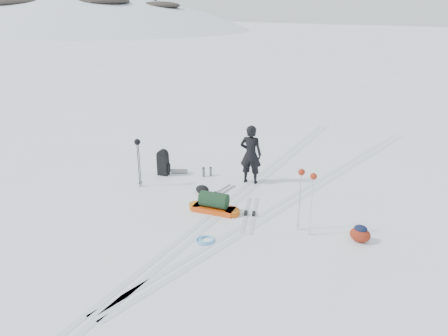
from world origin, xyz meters
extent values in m
plane|color=white|center=(0.00, 0.00, 0.00)|extent=(200.00, 200.00, 0.00)
ellipsoid|color=white|center=(-70.00, 55.00, -40.00)|extent=(143.00, 121.00, 93.50)
ellipsoid|color=black|center=(-56.00, 49.00, 5.21)|extent=(10.40, 8.00, 1.76)
ellipsoid|color=black|center=(-83.00, 60.00, 5.41)|extent=(9.10, 7.00, 1.54)
ellipsoid|color=black|center=(-70.00, 41.00, 5.08)|extent=(11.70, 9.00, 1.98)
ellipsoid|color=black|center=(-61.00, 64.00, 5.45)|extent=(7.80, 6.00, 1.32)
ellipsoid|color=black|center=(-50.00, 57.00, 4.46)|extent=(8.32, 6.40, 1.41)
ellipsoid|color=black|center=(-88.00, 51.00, 4.74)|extent=(7.80, 6.00, 1.32)
cube|color=silver|center=(-0.12, 0.00, 0.00)|extent=(1.40, 17.97, 0.01)
cube|color=silver|center=(0.12, 0.00, 0.00)|extent=(1.40, 17.97, 0.01)
cube|color=silver|center=(1.28, 2.00, 0.00)|extent=(2.09, 13.88, 0.01)
cube|color=silver|center=(1.52, 2.00, 0.00)|extent=(2.09, 13.88, 0.01)
imported|color=black|center=(-0.26, 1.66, 0.86)|extent=(0.71, 0.55, 1.72)
cube|color=#E2480D|center=(-0.10, -0.50, 0.07)|extent=(1.12, 0.63, 0.13)
cylinder|color=#C7550B|center=(0.37, -0.41, 0.07)|extent=(0.45, 0.45, 0.13)
cylinder|color=orange|center=(-0.57, -0.59, 0.07)|extent=(0.45, 0.45, 0.13)
cylinder|color=black|center=(-0.10, -0.50, 0.32)|extent=(0.76, 0.51, 0.39)
cube|color=black|center=(-2.78, 0.77, 0.32)|extent=(0.36, 0.30, 0.63)
cylinder|color=black|center=(-2.78, 0.77, 0.65)|extent=(0.35, 0.28, 0.31)
cube|color=black|center=(-2.63, 0.83, 0.23)|extent=(0.11, 0.18, 0.27)
cylinder|color=gray|center=(-2.46, 1.13, 0.07)|extent=(0.50, 0.36, 0.14)
cylinder|color=black|center=(-2.79, -0.22, 0.65)|extent=(0.03, 0.03, 1.30)
cylinder|color=black|center=(-2.76, -0.31, 0.65)|extent=(0.03, 0.03, 1.30)
torus|color=black|center=(-2.79, -0.22, 0.10)|extent=(0.12, 0.12, 0.01)
torus|color=black|center=(-2.76, -0.31, 0.10)|extent=(0.12, 0.12, 0.01)
sphere|color=black|center=(-2.77, -0.27, 1.32)|extent=(0.17, 0.17, 0.17)
cylinder|color=#A8AAAF|center=(2.05, -0.24, 0.70)|extent=(0.03, 0.03, 1.40)
cylinder|color=silver|center=(2.36, -0.34, 0.70)|extent=(0.03, 0.03, 1.40)
torus|color=#A8AAAF|center=(2.05, -0.24, 0.11)|extent=(0.11, 0.11, 0.01)
torus|color=silver|center=(2.36, -0.34, 0.11)|extent=(0.11, 0.11, 0.01)
sphere|color=maroon|center=(2.05, -0.24, 1.42)|extent=(0.15, 0.15, 0.15)
sphere|color=maroon|center=(2.36, -0.34, 1.42)|extent=(0.15, 0.15, 0.15)
cube|color=gray|center=(-0.51, 0.38, 0.01)|extent=(0.10, 1.59, 0.01)
cube|color=#96979E|center=(-0.67, 0.39, 0.01)|extent=(0.10, 1.59, 0.01)
cube|color=black|center=(-0.51, 0.38, 0.04)|extent=(0.06, 0.16, 0.04)
cube|color=black|center=(-0.67, 0.39, 0.04)|extent=(0.06, 0.16, 0.04)
cube|color=silver|center=(0.66, -0.23, 0.01)|extent=(0.88, 1.85, 0.02)
cube|color=silver|center=(0.84, -0.15, 0.01)|extent=(0.88, 1.85, 0.02)
cube|color=black|center=(0.66, -0.23, 0.04)|extent=(0.15, 0.21, 0.05)
cube|color=black|center=(0.84, -0.15, 0.04)|extent=(0.15, 0.21, 0.05)
torus|color=#5FA0E8|center=(0.54, -1.82, 0.02)|extent=(0.51, 0.51, 0.04)
torus|color=#61C4ED|center=(0.55, -1.78, 0.03)|extent=(0.40, 0.40, 0.04)
ellipsoid|color=maroon|center=(3.41, -0.02, 0.16)|extent=(0.53, 0.45, 0.33)
ellipsoid|color=black|center=(3.41, -0.02, 0.31)|extent=(0.34, 0.30, 0.16)
cylinder|color=#515258|center=(-1.66, 1.30, 0.13)|extent=(0.08, 0.08, 0.27)
cylinder|color=slate|center=(-1.53, 1.48, 0.12)|extent=(0.08, 0.08, 0.24)
cylinder|color=black|center=(-1.66, 1.30, 0.28)|extent=(0.07, 0.07, 0.03)
cylinder|color=black|center=(-1.53, 1.48, 0.26)|extent=(0.07, 0.07, 0.03)
ellipsoid|color=black|center=(-0.97, 0.24, 0.12)|extent=(0.42, 0.34, 0.24)
camera|label=1|loc=(5.36, -8.71, 4.91)|focal=35.00mm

